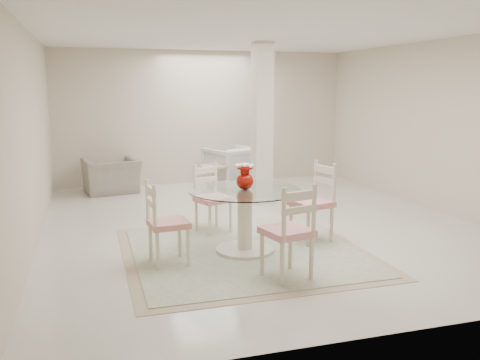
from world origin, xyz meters
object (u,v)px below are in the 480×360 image
object	(u,v)px
dining_chair_east	(316,196)
recliner_taupe	(111,176)
dining_chair_west	(162,217)
dining_chair_south	(291,225)
red_vase	(245,177)
side_table	(214,181)
dining_table	(245,221)
column	(262,124)
dining_chair_north	(210,193)
armchair_white	(232,168)

from	to	relation	value
dining_chair_east	recliner_taupe	xyz separation A→B (m)	(-2.37, 3.92, -0.27)
dining_chair_west	dining_chair_south	size ratio (longest dim) A/B	0.94
red_vase	side_table	bearing A→B (deg)	82.35
dining_chair_east	dining_table	bearing A→B (deg)	-92.96
recliner_taupe	dining_chair_east	bearing A→B (deg)	111.92
column	dining_chair_east	size ratio (longest dim) A/B	2.39
column	recliner_taupe	xyz separation A→B (m)	(-2.43, 1.62, -1.03)
dining_chair_north	dining_chair_west	xyz separation A→B (m)	(-0.82, -1.17, 0.01)
red_vase	dining_chair_east	distance (m)	1.07
dining_table	recliner_taupe	distance (m)	4.32
column	red_vase	distance (m)	2.73
dining_chair_east	recliner_taupe	size ratio (longest dim) A/B	1.15
dining_chair_north	dining_chair_west	size ratio (longest dim) A/B	0.98
column	armchair_white	size ratio (longest dim) A/B	2.96
dining_chair_east	column	bearing A→B (deg)	165.53
dining_chair_east	dining_chair_north	bearing A→B (deg)	-137.51
dining_chair_north	dining_chair_west	world-z (taller)	dining_chair_west
dining_chair_west	side_table	bearing A→B (deg)	-28.27
red_vase	dining_chair_east	xyz separation A→B (m)	(1.01, 0.17, -0.32)
dining_chair_north	recliner_taupe	world-z (taller)	dining_chair_north
dining_chair_north	armchair_white	bearing A→B (deg)	48.23
dining_table	dining_chair_south	size ratio (longest dim) A/B	1.20
dining_table	dining_chair_north	xyz separation A→B (m)	(-0.18, 1.00, 0.15)
dining_table	dining_chair_south	world-z (taller)	dining_chair_south
dining_chair_west	side_table	xyz separation A→B (m)	(1.45, 3.52, -0.30)
armchair_white	side_table	bearing A→B (deg)	25.26
red_vase	dining_table	bearing A→B (deg)	-95.71
column	dining_chair_south	size ratio (longest dim) A/B	2.42
recliner_taupe	armchair_white	world-z (taller)	armchair_white
red_vase	recliner_taupe	size ratio (longest dim) A/B	0.32
dining_table	dining_chair_south	xyz separation A→B (m)	(0.18, -1.01, 0.19)
dining_chair_west	armchair_white	size ratio (longest dim) A/B	1.15
column	armchair_white	bearing A→B (deg)	96.20
red_vase	armchair_white	distance (m)	3.97
dining_table	dining_chair_east	size ratio (longest dim) A/B	1.18
dining_chair_north	recliner_taupe	xyz separation A→B (m)	(-1.18, 3.10, -0.22)
dining_table	dining_chair_south	distance (m)	1.04
dining_chair_east	red_vase	bearing A→B (deg)	-93.16
dining_table	red_vase	distance (m)	0.53
dining_chair_west	column	bearing A→B (deg)	-43.95
armchair_white	dining_chair_south	bearing A→B (deg)	61.36
side_table	dining_chair_west	bearing A→B (deg)	-112.47
column	recliner_taupe	bearing A→B (deg)	146.31
red_vase	dining_chair_south	bearing A→B (deg)	-80.12
red_vase	dining_chair_west	bearing A→B (deg)	-170.41
dining_chair_west	armchair_white	bearing A→B (deg)	-31.61
dining_table	red_vase	size ratio (longest dim) A/B	4.28
dining_chair_west	recliner_taupe	distance (m)	4.29
side_table	dining_table	bearing A→B (deg)	-97.64
dining_chair_north	side_table	size ratio (longest dim) A/B	1.86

